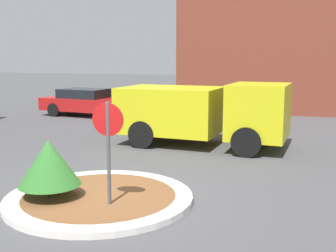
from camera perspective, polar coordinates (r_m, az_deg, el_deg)
name	(u,v)px	position (r m, az deg, el deg)	size (l,w,h in m)	color
ground_plane	(100,201)	(8.78, -9.22, -9.94)	(120.00, 120.00, 0.00)	#474749
traffic_island	(100,198)	(8.76, -9.23, -9.56)	(3.77, 3.77, 0.12)	silver
stop_sign	(108,137)	(7.87, -8.11, -1.51)	(0.62, 0.07, 2.07)	#4C4C51
island_shrub	(49,163)	(8.64, -15.82, -4.79)	(1.24, 1.24, 1.16)	brown
utility_truck	(202,111)	(13.73, 4.57, 2.03)	(5.53, 2.68, 2.07)	gold
storefront_building	(279,42)	(24.65, 14.79, 10.94)	(10.17, 6.07, 7.41)	brown
parked_sedan_red	(88,102)	(21.19, -10.84, 3.22)	(4.86, 2.35, 1.34)	#B21919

